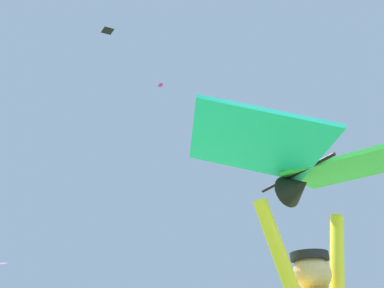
% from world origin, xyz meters
% --- Properties ---
extents(held_stunt_kite, '(1.93, 1.14, 0.42)m').
position_xyz_m(held_stunt_kite, '(-0.24, 0.21, 2.22)').
color(held_stunt_kite, black).
extents(distant_kite_magenta_low_right, '(0.57, 0.59, 0.25)m').
position_xyz_m(distant_kite_magenta_low_right, '(3.39, 21.10, 21.23)').
color(distant_kite_magenta_low_right, '#DB2393').
extents(distant_kite_black_mid_left, '(1.17, 0.97, 1.29)m').
position_xyz_m(distant_kite_black_mid_left, '(9.15, 20.98, 16.24)').
color(distant_kite_black_mid_left, black).
extents(distant_kite_black_mid_right, '(1.08, 1.11, 0.40)m').
position_xyz_m(distant_kite_black_mid_right, '(-2.11, 16.74, 21.61)').
color(distant_kite_black_mid_right, black).
extents(distant_kite_purple_low_left, '(0.82, 0.81, 0.24)m').
position_xyz_m(distant_kite_purple_low_left, '(-5.92, 23.85, 5.14)').
color(distant_kite_purple_low_left, purple).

